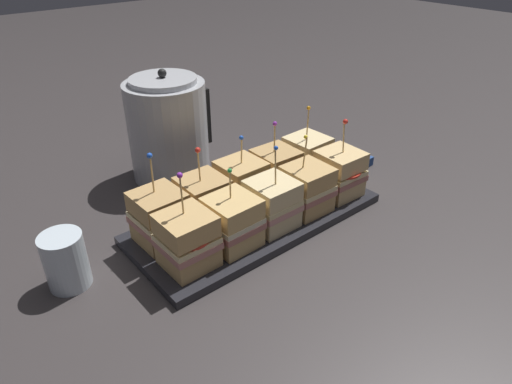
% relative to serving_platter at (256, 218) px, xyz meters
% --- Properties ---
extents(ground_plane, '(6.00, 6.00, 0.00)m').
position_rel_serving_platter_xyz_m(ground_plane, '(0.00, 0.00, -0.01)').
color(ground_plane, '#383333').
extents(serving_platter, '(0.53, 0.23, 0.02)m').
position_rel_serving_platter_xyz_m(serving_platter, '(0.00, 0.00, 0.00)').
color(serving_platter, '#232328').
rests_on(serving_platter, ground_plane).
extents(sandwich_front_far_left, '(0.09, 0.09, 0.18)m').
position_rel_serving_platter_xyz_m(sandwich_front_far_left, '(-0.20, -0.05, 0.06)').
color(sandwich_front_far_left, tan).
rests_on(sandwich_front_far_left, serving_platter).
extents(sandwich_front_left, '(0.09, 0.09, 0.16)m').
position_rel_serving_platter_xyz_m(sandwich_front_left, '(-0.10, -0.05, 0.06)').
color(sandwich_front_left, tan).
rests_on(sandwich_front_left, serving_platter).
extents(sandwich_front_center, '(0.09, 0.09, 0.18)m').
position_rel_serving_platter_xyz_m(sandwich_front_center, '(-0.00, -0.05, 0.06)').
color(sandwich_front_center, beige).
rests_on(sandwich_front_center, serving_platter).
extents(sandwich_front_right, '(0.09, 0.09, 0.17)m').
position_rel_serving_platter_xyz_m(sandwich_front_right, '(0.10, -0.05, 0.06)').
color(sandwich_front_right, tan).
rests_on(sandwich_front_right, serving_platter).
extents(sandwich_front_far_right, '(0.09, 0.10, 0.18)m').
position_rel_serving_platter_xyz_m(sandwich_front_far_right, '(0.20, -0.05, 0.06)').
color(sandwich_front_far_right, '#DBB77A').
rests_on(sandwich_front_far_right, serving_platter).
extents(sandwich_back_far_left, '(0.10, 0.10, 0.18)m').
position_rel_serving_platter_xyz_m(sandwich_back_far_left, '(-0.20, 0.05, 0.06)').
color(sandwich_back_far_left, tan).
rests_on(sandwich_back_far_left, serving_platter).
extents(sandwich_back_left, '(0.09, 0.09, 0.17)m').
position_rel_serving_platter_xyz_m(sandwich_back_left, '(-0.10, 0.05, 0.06)').
color(sandwich_back_left, tan).
rests_on(sandwich_back_left, serving_platter).
extents(sandwich_back_center, '(0.09, 0.09, 0.17)m').
position_rel_serving_platter_xyz_m(sandwich_back_center, '(0.00, 0.05, 0.06)').
color(sandwich_back_center, tan).
rests_on(sandwich_back_center, serving_platter).
extents(sandwich_back_right, '(0.10, 0.10, 0.17)m').
position_rel_serving_platter_xyz_m(sandwich_back_right, '(0.10, 0.05, 0.06)').
color(sandwich_back_right, tan).
rests_on(sandwich_back_right, serving_platter).
extents(sandwich_back_far_right, '(0.10, 0.10, 0.18)m').
position_rel_serving_platter_xyz_m(sandwich_back_far_right, '(0.20, 0.05, 0.06)').
color(sandwich_back_far_right, beige).
rests_on(sandwich_back_far_right, serving_platter).
extents(kettle_steel, '(0.21, 0.19, 0.27)m').
position_rel_serving_platter_xyz_m(kettle_steel, '(-0.03, 0.30, 0.11)').
color(kettle_steel, '#B7BABF').
rests_on(kettle_steel, ground_plane).
extents(drinking_glass, '(0.07, 0.07, 0.10)m').
position_rel_serving_platter_xyz_m(drinking_glass, '(-0.38, 0.06, 0.04)').
color(drinking_glass, silver).
rests_on(drinking_glass, ground_plane).
extents(napkin_stack, '(0.11, 0.11, 0.02)m').
position_rel_serving_platter_xyz_m(napkin_stack, '(0.35, 0.05, 0.00)').
color(napkin_stack, navy).
rests_on(napkin_stack, ground_plane).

